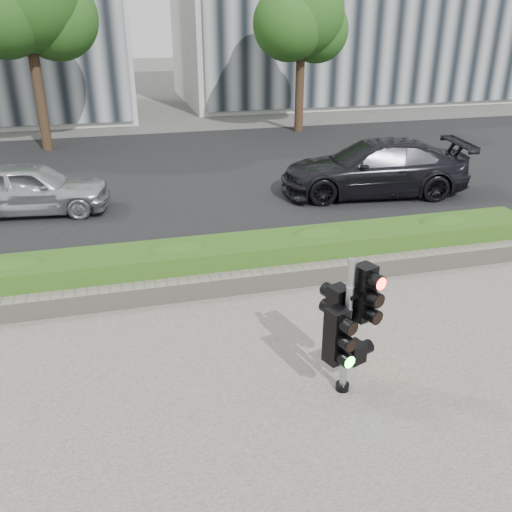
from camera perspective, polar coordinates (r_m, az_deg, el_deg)
The scene contains 10 objects.
ground at distance 8.20m, azimuth 2.83°, elevation -9.70°, with size 120.00×120.00×0.00m, color #51514C.
sidewalk at distance 6.40m, azimuth 9.99°, elevation -21.61°, with size 16.00×11.00×0.03m, color #9E9389.
road at distance 17.23m, azimuth -7.18°, elevation 8.61°, with size 60.00×13.00×0.02m, color black.
curb at distance 10.84m, azimuth -2.10°, elevation -0.44°, with size 60.00×0.25×0.12m, color gray.
stone_wall at distance 9.68m, azimuth -0.48°, elevation -2.66°, with size 12.00×0.32×0.34m, color gray.
hedge at distance 10.18m, azimuth -1.38°, elevation -0.21°, with size 12.00×1.00×0.68m, color #56912C.
tree_right at distance 23.30m, azimuth 4.77°, elevation 23.84°, with size 4.10×3.58×6.53m.
traffic_signal at distance 6.90m, azimuth 9.62°, elevation -6.61°, with size 0.69×0.60×1.89m.
car_silver at distance 14.48m, azimuth -22.62°, elevation 6.61°, with size 1.50×3.74×1.27m, color #B8BAC0.
car_dark at distance 15.22m, azimuth 12.28°, elevation 9.07°, with size 2.05×5.04×1.46m, color black.
Camera 1 is at (-2.11, -6.48, 4.56)m, focal length 38.00 mm.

